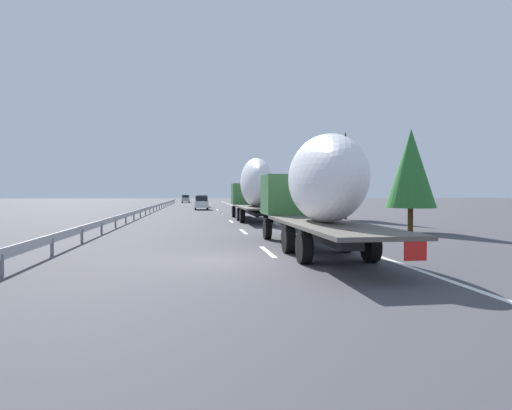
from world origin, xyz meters
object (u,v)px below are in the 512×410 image
(truck_lead, at_px, (254,187))
(car_white_van, at_px, (201,203))
(truck_trailing, at_px, (315,188))
(road_sign, at_px, (255,192))
(car_silver_hatch, at_px, (186,199))
(car_blue_sedan, at_px, (202,201))

(truck_lead, bearing_deg, car_white_van, 8.99)
(truck_lead, distance_m, truck_trailing, 18.13)
(road_sign, bearing_deg, car_silver_hatch, 12.76)
(car_white_van, xyz_separation_m, car_silver_hatch, (42.27, 3.14, -0.02))
(truck_lead, distance_m, car_blue_sedan, 36.48)
(truck_trailing, height_order, car_silver_hatch, truck_trailing)
(car_white_van, bearing_deg, road_sign, -108.72)
(truck_lead, xyz_separation_m, car_blue_sedan, (36.25, 3.68, -1.78))
(car_silver_hatch, bearing_deg, road_sign, -167.24)
(car_white_van, relative_size, car_silver_hatch, 0.95)
(car_blue_sedan, xyz_separation_m, road_sign, (-14.20, -6.78, 1.45))
(truck_lead, xyz_separation_m, car_silver_hatch, (66.68, 7.00, -1.81))
(car_blue_sedan, bearing_deg, car_silver_hatch, 6.23)
(car_white_van, height_order, car_silver_hatch, car_white_van)
(truck_lead, relative_size, road_sign, 4.14)
(truck_trailing, xyz_separation_m, road_sign, (40.18, -3.10, -0.02))
(truck_lead, bearing_deg, car_blue_sedan, 5.80)
(car_silver_hatch, distance_m, road_sign, 45.79)
(road_sign, bearing_deg, car_white_van, 71.28)
(car_white_van, bearing_deg, car_silver_hatch, 4.25)
(car_blue_sedan, bearing_deg, truck_lead, -174.20)
(truck_trailing, xyz_separation_m, car_silver_hatch, (84.81, 7.00, -1.50))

